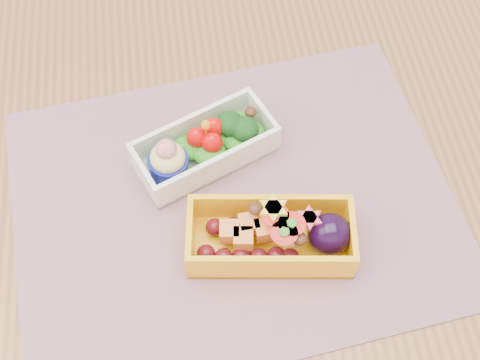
{
  "coord_description": "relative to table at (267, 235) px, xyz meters",
  "views": [
    {
      "loc": [
        -0.08,
        -0.34,
        1.36
      ],
      "look_at": [
        -0.03,
        0.0,
        0.79
      ],
      "focal_mm": 47.58,
      "sensor_mm": 36.0,
      "label": 1
    }
  ],
  "objects": [
    {
      "name": "bento_yellow",
      "position": [
        -0.01,
        -0.06,
        0.13
      ],
      "size": [
        0.18,
        0.1,
        0.06
      ],
      "rotation": [
        0.0,
        0.0,
        -0.14
      ],
      "color": "#F7AD0C",
      "rests_on": "placemat"
    },
    {
      "name": "placemat",
      "position": [
        -0.04,
        -0.0,
        0.1
      ],
      "size": [
        0.52,
        0.42,
        0.0
      ],
      "primitive_type": "cube",
      "rotation": [
        0.0,
        0.0,
        0.11
      ],
      "color": "#A3707E",
      "rests_on": "table"
    },
    {
      "name": "bento_white",
      "position": [
        -0.07,
        0.06,
        0.12
      ],
      "size": [
        0.17,
        0.13,
        0.07
      ],
      "rotation": [
        0.0,
        0.0,
        0.4
      ],
      "color": "white",
      "rests_on": "placemat"
    },
    {
      "name": "table",
      "position": [
        0.0,
        0.0,
        0.0
      ],
      "size": [
        1.2,
        0.8,
        0.75
      ],
      "color": "brown",
      "rests_on": "ground"
    }
  ]
}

